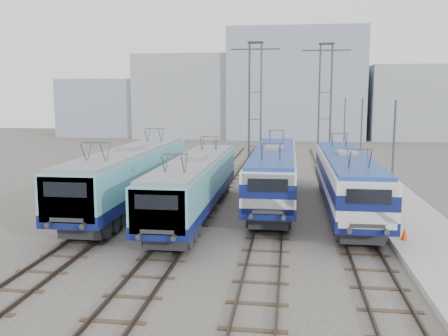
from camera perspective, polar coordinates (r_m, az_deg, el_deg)
ground at (r=25.78m, az=-0.06°, el=-7.97°), size 160.00×160.00×0.00m
platform at (r=34.00m, az=19.18°, el=-4.17°), size 4.00×70.00×0.30m
locomotive_far_left at (r=32.19m, az=-10.69°, el=-0.57°), size 2.98×18.85×3.55m
locomotive_center_left at (r=29.40m, az=-3.40°, el=-1.63°), size 2.73×17.25×3.25m
locomotive_center_right at (r=33.24m, az=5.71°, el=-0.26°), size 2.85×17.99×3.38m
locomotive_far_right at (r=31.33m, az=13.83°, el=-1.03°), size 2.82×17.81×3.35m
catenary_tower_west at (r=46.65m, az=3.57°, el=7.57°), size 4.50×1.20×12.00m
catenary_tower_east at (r=48.64m, az=11.46°, el=7.45°), size 4.50×1.20×12.00m
mast_front at (r=27.31m, az=18.72°, el=0.03°), size 0.12×0.12×7.00m
mast_mid at (r=39.07m, az=15.37°, el=2.54°), size 0.12×0.12×7.00m
mast_rear at (r=50.94m, az=13.58°, el=3.88°), size 0.12×0.12×7.00m
safety_cone at (r=25.79m, az=19.94°, el=-7.08°), size 0.33×0.33×0.60m
building_west at (r=88.24m, az=-3.75°, el=8.14°), size 18.00×12.00×14.00m
building_center at (r=86.55m, az=8.16°, el=9.40°), size 22.00×14.00×18.00m
building_east at (r=88.98m, az=21.21°, el=6.96°), size 16.00×12.00×12.00m
building_far_west at (r=92.74m, az=-13.55°, el=6.70°), size 14.00×10.00×10.00m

